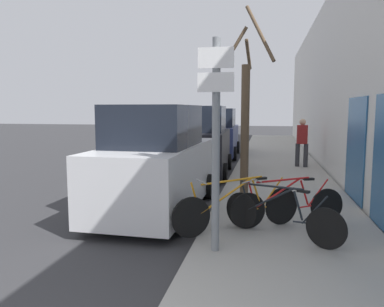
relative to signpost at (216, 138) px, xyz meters
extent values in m
plane|color=#333335|center=(-1.39, 7.45, -1.89)|extent=(80.00, 80.00, 0.00)
cube|color=#9E9B93|center=(1.21, 10.25, -1.81)|extent=(3.20, 32.00, 0.15)
cube|color=silver|center=(2.96, 10.25, 1.36)|extent=(0.20, 32.00, 6.50)
cube|color=#26598C|center=(2.84, 3.96, -0.51)|extent=(0.03, 1.81, 2.46)
cylinder|color=gray|center=(0.00, 0.01, -0.13)|extent=(0.12, 0.12, 3.21)
cube|color=white|center=(0.00, -0.06, 1.18)|extent=(0.53, 0.02, 0.30)
cube|color=white|center=(0.00, -0.06, 0.83)|extent=(0.54, 0.02, 0.28)
cylinder|color=black|center=(0.32, 1.20, -1.41)|extent=(0.58, 0.37, 0.66)
cylinder|color=black|center=(1.69, 0.39, -1.41)|extent=(0.58, 0.37, 0.66)
cylinder|color=black|center=(0.84, 0.89, -1.10)|extent=(0.78, 0.49, 0.54)
cylinder|color=black|center=(0.90, 0.85, -0.87)|extent=(0.91, 0.56, 0.09)
cylinder|color=black|center=(1.28, 0.63, -1.13)|extent=(0.18, 0.13, 0.47)
cylinder|color=black|center=(1.45, 0.53, -1.38)|extent=(0.49, 0.31, 0.08)
cylinder|color=black|center=(1.52, 0.49, -1.15)|extent=(0.38, 0.24, 0.53)
cylinder|color=black|center=(0.39, 1.16, -1.13)|extent=(0.18, 0.12, 0.57)
cube|color=black|center=(1.35, 0.59, -0.88)|extent=(0.21, 0.17, 0.04)
cylinder|color=#99999E|center=(0.46, 1.12, -0.85)|extent=(0.25, 0.39, 0.02)
cylinder|color=black|center=(-0.48, 0.49, -1.38)|extent=(0.60, 0.43, 0.71)
cylinder|color=black|center=(1.05, 1.55, -1.38)|extent=(0.60, 0.43, 0.71)
cylinder|color=orange|center=(0.10, 0.88, -1.06)|extent=(0.88, 0.62, 0.58)
cylinder|color=orange|center=(0.17, 0.94, -0.81)|extent=(1.02, 0.72, 0.09)
cylinder|color=orange|center=(0.59, 1.23, -1.08)|extent=(0.20, 0.15, 0.51)
cylinder|color=orange|center=(0.79, 1.36, -1.36)|extent=(0.55, 0.40, 0.08)
cylinder|color=orange|center=(0.86, 1.41, -1.11)|extent=(0.42, 0.30, 0.57)
cylinder|color=orange|center=(-0.40, 0.54, -1.08)|extent=(0.20, 0.15, 0.61)
cube|color=black|center=(0.67, 1.28, -0.82)|extent=(0.21, 0.18, 0.04)
cylinder|color=#99999E|center=(-0.32, 0.59, -0.78)|extent=(0.27, 0.38, 0.02)
cylinder|color=black|center=(0.44, 1.17, -1.40)|extent=(0.62, 0.30, 0.67)
cylinder|color=black|center=(1.91, 1.82, -1.40)|extent=(0.62, 0.30, 0.67)
cylinder|color=red|center=(0.99, 1.42, -1.10)|extent=(0.84, 0.40, 0.55)
cylinder|color=red|center=(1.06, 1.45, -0.86)|extent=(0.97, 0.46, 0.09)
cylinder|color=red|center=(1.47, 1.63, -1.12)|extent=(0.19, 0.11, 0.48)
cylinder|color=red|center=(1.65, 1.71, -1.38)|extent=(0.53, 0.26, 0.08)
cylinder|color=red|center=(1.72, 1.74, -1.15)|extent=(0.40, 0.20, 0.53)
cylinder|color=red|center=(0.51, 1.20, -1.12)|extent=(0.19, 0.11, 0.58)
cube|color=black|center=(1.54, 1.66, -0.87)|extent=(0.22, 0.15, 0.04)
cylinder|color=#99999E|center=(0.59, 1.24, -0.84)|extent=(0.20, 0.41, 0.02)
cube|color=silver|center=(-1.67, 2.55, -1.04)|extent=(1.94, 4.59, 1.34)
cube|color=black|center=(-1.67, 2.37, 0.08)|extent=(1.70, 2.40, 0.89)
cylinder|color=black|center=(-2.55, 3.98, -1.56)|extent=(0.24, 0.65, 0.65)
cylinder|color=black|center=(-0.72, 3.93, -1.56)|extent=(0.24, 0.65, 0.65)
cylinder|color=black|center=(-2.61, 1.16, -1.56)|extent=(0.24, 0.65, 0.65)
cylinder|color=black|center=(-0.78, 1.12, -1.56)|extent=(0.24, 0.65, 0.65)
cube|color=black|center=(-1.56, 7.51, -1.03)|extent=(2.03, 4.18, 1.39)
cube|color=black|center=(-1.56, 7.35, 0.10)|extent=(1.76, 2.20, 0.88)
cylinder|color=black|center=(-2.54, 8.75, -1.58)|extent=(0.24, 0.61, 0.61)
cylinder|color=black|center=(-0.68, 8.82, -1.58)|extent=(0.24, 0.61, 0.61)
cylinder|color=black|center=(-2.44, 6.20, -1.58)|extent=(0.24, 0.61, 0.61)
cylinder|color=black|center=(-0.58, 6.27, -1.58)|extent=(0.24, 0.61, 0.61)
cube|color=navy|center=(-1.63, 12.73, -1.06)|extent=(1.95, 4.57, 1.31)
cube|color=black|center=(-1.63, 12.55, 0.03)|extent=(1.71, 2.39, 0.88)
cylinder|color=black|center=(-2.59, 14.11, -1.57)|extent=(0.24, 0.64, 0.64)
cylinder|color=black|center=(-0.75, 14.16, -1.57)|extent=(0.24, 0.64, 0.64)
cylinder|color=black|center=(-2.52, 11.31, -1.57)|extent=(0.24, 0.64, 0.64)
cylinder|color=black|center=(-0.68, 11.35, -1.57)|extent=(0.24, 0.64, 0.64)
cylinder|color=#333338|center=(1.92, 9.12, -1.30)|extent=(0.16, 0.16, 0.88)
cylinder|color=#333338|center=(2.22, 9.02, -1.30)|extent=(0.16, 0.16, 0.88)
cylinder|color=maroon|center=(2.07, 9.07, -0.51)|extent=(0.40, 0.40, 0.70)
sphere|color=tan|center=(2.07, 9.07, -0.04)|extent=(0.24, 0.24, 0.24)
cylinder|color=brown|center=(0.24, 3.31, -0.14)|extent=(0.20, 0.20, 3.19)
cylinder|color=brown|center=(0.27, 3.72, 1.73)|extent=(0.14, 0.87, 0.62)
cylinder|color=brown|center=(0.56, 3.06, 2.10)|extent=(0.72, 0.60, 1.33)
cylinder|color=brown|center=(-0.02, 3.35, 1.87)|extent=(0.60, 0.17, 0.88)
camera|label=1|loc=(0.74, -5.54, 0.44)|focal=35.00mm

